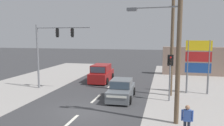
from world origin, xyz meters
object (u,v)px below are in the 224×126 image
object	(u,v)px
utility_pole_midground_right	(172,33)
suv_oncoming_mid	(101,74)
sedan_oncoming_near	(121,90)
shopping_plaza_sign	(198,59)
pedestrian_at_kerb	(187,119)
pedestal_signal_right_kerb	(170,70)
traffic_signal_mast	(50,45)
utility_pole_foreground_right	(176,37)

from	to	relation	value
utility_pole_midground_right	suv_oncoming_mid	bearing A→B (deg)	149.78
utility_pole_midground_right	sedan_oncoming_near	xyz separation A→B (m)	(-3.81, -1.78, -4.48)
shopping_plaza_sign	sedan_oncoming_near	bearing A→B (deg)	-153.77
suv_oncoming_mid	pedestrian_at_kerb	xyz separation A→B (m)	(7.75, -11.86, 0.04)
pedestrian_at_kerb	pedestal_signal_right_kerb	bearing A→B (deg)	96.50
traffic_signal_mast	shopping_plaza_sign	xyz separation A→B (m)	(13.08, 1.32, -1.16)
utility_pole_midground_right	pedestal_signal_right_kerb	bearing A→B (deg)	-94.59
suv_oncoming_mid	traffic_signal_mast	bearing A→B (deg)	-130.43
utility_pole_foreground_right	shopping_plaza_sign	distance (m)	7.76
utility_pole_midground_right	utility_pole_foreground_right	bearing A→B (deg)	-89.88
suv_oncoming_mid	pedestrian_at_kerb	distance (m)	14.16
sedan_oncoming_near	pedestal_signal_right_kerb	bearing A→B (deg)	2.46
pedestal_signal_right_kerb	pedestrian_at_kerb	xyz separation A→B (m)	(0.69, -6.05, -1.49)
pedestal_signal_right_kerb	sedan_oncoming_near	world-z (taller)	pedestal_signal_right_kerb
shopping_plaza_sign	pedestrian_at_kerb	xyz separation A→B (m)	(-1.67, -8.87, -2.06)
shopping_plaza_sign	sedan_oncoming_near	xyz separation A→B (m)	(-6.04, -2.98, -2.28)
pedestal_signal_right_kerb	shopping_plaza_sign	bearing A→B (deg)	50.07
utility_pole_midground_right	suv_oncoming_mid	world-z (taller)	utility_pole_midground_right
pedestal_signal_right_kerb	shopping_plaza_sign	distance (m)	3.72
utility_pole_midground_right	shopping_plaza_sign	xyz separation A→B (m)	(2.23, 1.20, -2.20)
utility_pole_foreground_right	utility_pole_midground_right	distance (m)	6.00
traffic_signal_mast	pedestrian_at_kerb	world-z (taller)	traffic_signal_mast
utility_pole_midground_right	pedestal_signal_right_kerb	xyz separation A→B (m)	(-0.13, -1.62, -2.76)
suv_oncoming_mid	pedestrian_at_kerb	size ratio (longest dim) A/B	2.82
shopping_plaza_sign	pedestal_signal_right_kerb	bearing A→B (deg)	-129.93
utility_pole_midground_right	pedestal_signal_right_kerb	world-z (taller)	utility_pole_midground_right
utility_pole_foreground_right	suv_oncoming_mid	world-z (taller)	utility_pole_foreground_right
shopping_plaza_sign	sedan_oncoming_near	distance (m)	7.11
shopping_plaza_sign	pedestrian_at_kerb	distance (m)	9.26
utility_pole_midground_right	pedestal_signal_right_kerb	distance (m)	3.20
utility_pole_foreground_right	pedestrian_at_kerb	distance (m)	4.31
traffic_signal_mast	suv_oncoming_mid	size ratio (longest dim) A/B	1.31
suv_oncoming_mid	sedan_oncoming_near	bearing A→B (deg)	-60.50
utility_pole_foreground_right	utility_pole_midground_right	size ratio (longest dim) A/B	0.91
utility_pole_foreground_right	pedestrian_at_kerb	size ratio (longest dim) A/B	5.53
utility_pole_midground_right	shopping_plaza_sign	size ratio (longest dim) A/B	2.15
pedestal_signal_right_kerb	suv_oncoming_mid	size ratio (longest dim) A/B	0.77
utility_pole_foreground_right	shopping_plaza_sign	xyz separation A→B (m)	(2.22, 7.19, -1.88)
pedestal_signal_right_kerb	suv_oncoming_mid	distance (m)	9.27
traffic_signal_mast	pedestrian_at_kerb	size ratio (longest dim) A/B	3.68
traffic_signal_mast	suv_oncoming_mid	world-z (taller)	traffic_signal_mast
suv_oncoming_mid	utility_pole_midground_right	bearing A→B (deg)	-30.22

